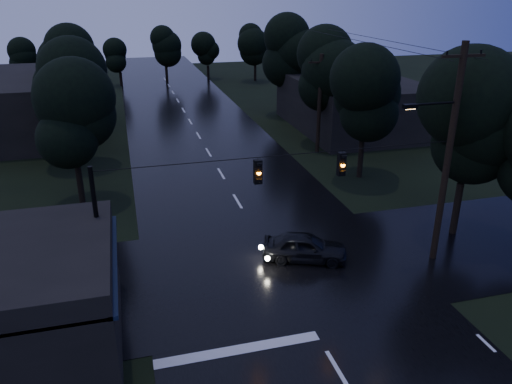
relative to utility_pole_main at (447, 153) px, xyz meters
name	(u,v)px	position (x,y,z in m)	size (l,w,h in m)	color
main_road	(209,153)	(-7.41, 19.00, -5.26)	(12.00, 120.00, 0.02)	black
cross_street	(277,268)	(-7.41, 1.00, -5.26)	(60.00, 9.00, 0.02)	black
building_far_right	(352,104)	(6.59, 23.00, -3.06)	(10.00, 14.00, 4.40)	black
building_far_left	(30,104)	(-21.41, 29.00, -2.76)	(10.00, 16.00, 5.00)	black
utility_pole_main	(447,153)	(0.00, 0.00, 0.00)	(3.50, 0.30, 10.00)	black
utility_pole_far	(319,103)	(0.89, 17.00, -1.38)	(2.00, 0.30, 7.50)	black
anchor_pole_left	(100,240)	(-14.91, 0.00, -2.26)	(0.18, 0.18, 6.00)	black
span_signals	(300,167)	(-6.85, -0.01, -0.01)	(15.00, 0.37, 1.12)	black
tree_corner_near	(471,122)	(2.59, 2.00, 0.74)	(4.48, 4.48, 9.44)	black
tree_left_a	(71,118)	(-16.41, 11.00, -0.02)	(3.92, 3.92, 8.26)	black
tree_left_b	(69,86)	(-17.01, 19.00, 0.36)	(4.20, 4.20, 8.85)	black
tree_left_c	(70,62)	(-17.61, 29.00, 0.74)	(4.48, 4.48, 9.44)	black
tree_right_a	(366,95)	(1.59, 11.00, 0.36)	(4.20, 4.20, 8.85)	black
tree_right_b	(327,70)	(2.19, 19.00, 0.74)	(4.48, 4.48, 9.44)	black
tree_right_c	(292,50)	(2.79, 29.00, 1.11)	(4.76, 4.76, 10.03)	black
car	(305,247)	(-5.91, 1.44, -4.59)	(1.59, 3.94, 1.34)	black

